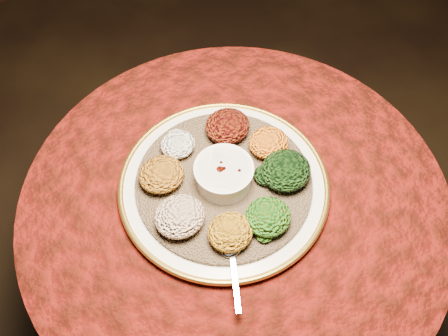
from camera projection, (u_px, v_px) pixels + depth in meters
table at (234, 234)px, 1.25m from camera, size 0.96×0.96×0.73m
platter at (224, 185)px, 1.11m from camera, size 0.52×0.52×0.02m
injera at (224, 182)px, 1.10m from camera, size 0.43×0.43×0.01m
stew_bowl at (224, 174)px, 1.07m from camera, size 0.13×0.13×0.05m
spoon at (232, 254)px, 0.99m from camera, size 0.09×0.13×0.01m
portion_ayib at (178, 145)px, 1.13m from camera, size 0.08×0.08×0.04m
portion_kitfo at (227, 126)px, 1.15m from camera, size 0.11×0.10×0.05m
portion_tikil at (268, 143)px, 1.13m from camera, size 0.09×0.09×0.04m
portion_gomen at (286, 170)px, 1.08m from camera, size 0.11×0.11×0.05m
portion_mixveg at (268, 217)px, 1.02m from camera, size 0.10×0.09×0.05m
portion_kik at (230, 232)px, 1.00m from camera, size 0.09×0.09×0.05m
portion_timatim at (180, 216)px, 1.02m from camera, size 0.11×0.10×0.05m
portion_shiro at (161, 174)px, 1.08m from camera, size 0.10×0.10×0.05m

